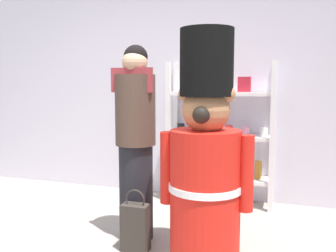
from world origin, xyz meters
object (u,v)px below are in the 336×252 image
object	(u,v)px
merchandise_shelf	(220,132)
shopping_bag	(135,227)
teddy_bear_guard	(205,164)
person_shopper	(136,140)

from	to	relation	value
merchandise_shelf	shopping_bag	size ratio (longest dim) A/B	3.14
merchandise_shelf	shopping_bag	distance (m)	1.59
teddy_bear_guard	person_shopper	size ratio (longest dim) A/B	1.04
merchandise_shelf	teddy_bear_guard	bearing A→B (deg)	-84.15
teddy_bear_guard	person_shopper	distance (m)	0.70
person_shopper	shopping_bag	size ratio (longest dim) A/B	3.30
shopping_bag	teddy_bear_guard	bearing A→B (deg)	-0.23
merchandise_shelf	person_shopper	bearing A→B (deg)	-113.33
merchandise_shelf	shopping_bag	xyz separation A→B (m)	(-0.42, -1.41, -0.61)
merchandise_shelf	teddy_bear_guard	xyz separation A→B (m)	(0.14, -1.41, -0.06)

